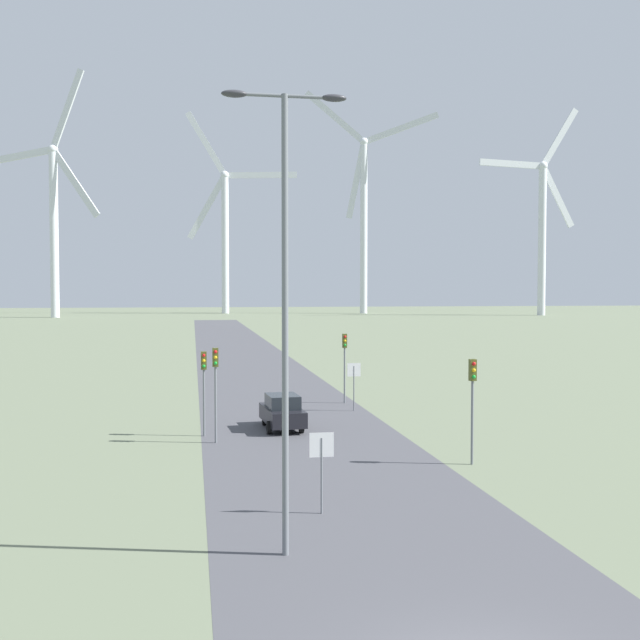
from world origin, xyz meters
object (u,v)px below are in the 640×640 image
Objects in this scene: traffic_light_post_near_left at (204,374)px; traffic_light_post_mid_left at (216,374)px; stop_sign_far at (354,377)px; wind_turbine_right at (364,208)px; stop_sign_near at (322,457)px; traffic_light_post_mid_right at (345,353)px; car_approaching at (282,412)px; wind_turbine_center at (225,226)px; traffic_light_post_near_right at (473,388)px; wind_turbine_far_right at (542,222)px; wind_turbine_left at (54,212)px; streetlamp at (285,276)px.

traffic_light_post_near_left is 1.89m from traffic_light_post_mid_left.
wind_turbine_right reaches higher than stop_sign_far.
stop_sign_near is at bearing -75.38° from traffic_light_post_near_left.
traffic_light_post_mid_right is 0.07× the size of wind_turbine_right.
traffic_light_post_mid_right reaches higher than stop_sign_far.
car_approaching is 193.93m from wind_turbine_center.
stop_sign_far is 0.66× the size of traffic_light_post_near_right.
traffic_light_post_mid_left reaches higher than traffic_light_post_mid_right.
traffic_light_post_near_right is 0.97× the size of traffic_light_post_mid_left.
wind_turbine_far_right is (96.73, 163.10, 23.00)m from traffic_light_post_mid_left.
traffic_light_post_near_right is 11.75m from car_approaching.
wind_turbine_far_right reaches higher than car_approaching.
stop_sign_far is 3.38m from traffic_light_post_mid_right.
wind_turbine_far_right is at bearing -29.18° from wind_turbine_right.
wind_turbine_far_right is at bearing 60.35° from stop_sign_far.
traffic_light_post_near_left is at bearing -77.83° from wind_turbine_left.
streetlamp is 16.17m from traffic_light_post_mid_left.
stop_sign_far is at bearing 73.33° from streetlamp.
traffic_light_post_near_left is (-9.02, -6.30, 1.07)m from stop_sign_far.
streetlamp is 2.99× the size of car_approaching.
traffic_light_post_near_right is 0.06× the size of wind_turbine_right.
traffic_light_post_near_right is 191.45m from wind_turbine_far_right.
traffic_light_post_mid_left is (-1.43, 15.51, -4.36)m from streetlamp.
traffic_light_post_near_right is 201.22m from wind_turbine_right.
wind_turbine_left is (-36.54, 168.84, 24.21)m from traffic_light_post_mid_left.
wind_turbine_right is (50.87, 188.71, 29.09)m from traffic_light_post_mid_left.
streetlamp is 211.64m from wind_turbine_center.
traffic_light_post_near_left is at bearing -105.38° from wind_turbine_right.
traffic_light_post_near_right is at bearing -83.92° from traffic_light_post_mid_right.
wind_turbine_far_right is (133.27, -5.75, -1.21)m from wind_turbine_left.
stop_sign_far is 187.98m from wind_turbine_right.
traffic_light_post_near_right is at bearing -82.31° from stop_sign_far.
wind_turbine_far_right is (86.30, 169.33, 23.09)m from traffic_light_post_near_right.
wind_turbine_left is (-36.02, 167.04, 24.43)m from traffic_light_post_near_left.
wind_turbine_center is at bearing 89.87° from stop_sign_far.
traffic_light_post_mid_right is 177.09m from wind_turbine_far_right.
traffic_light_post_mid_left is 0.07× the size of wind_turbine_right.
traffic_light_post_mid_left is 196.74m from wind_turbine_center.
wind_turbine_far_right is at bearing 59.33° from traffic_light_post_mid_left.
stop_sign_far is at bearing 97.69° from traffic_light_post_near_right.
traffic_light_post_mid_left is 174.44m from wind_turbine_left.
streetlamp is 0.20× the size of wind_turbine_left.
wind_turbine_right is (41.95, -6.43, 5.68)m from wind_turbine_center.
wind_turbine_far_right is at bearing 61.92° from streetlamp.
wind_turbine_left is 133.40m from wind_turbine_far_right.
traffic_light_post_mid_right is (8.57, 11.25, -0.05)m from traffic_light_post_mid_left.
wind_turbine_center reaches higher than wind_turbine_far_right.
traffic_light_post_mid_left is (0.52, -1.80, 0.22)m from traffic_light_post_near_left.
wind_turbine_left is at bearing -149.96° from wind_turbine_center.
traffic_light_post_mid_left is at bearing 104.38° from stop_sign_near.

